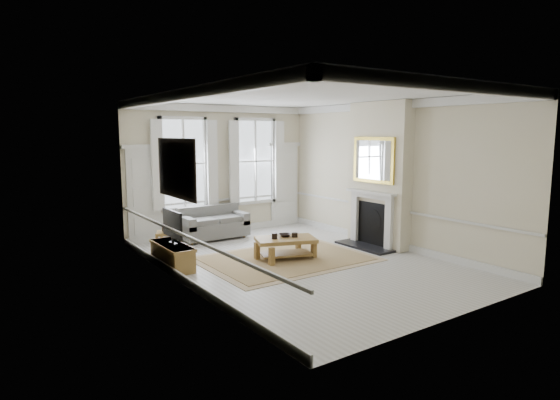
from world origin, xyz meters
TOP-DOWN VIEW (x-y plane):
  - floor at (0.00, 0.00)m, footprint 7.20×7.20m
  - ceiling at (0.00, 0.00)m, footprint 7.20×7.20m
  - back_wall at (0.00, 3.60)m, footprint 5.20×0.00m
  - left_wall at (-2.60, 0.00)m, footprint 0.00×7.20m
  - right_wall at (2.60, 0.00)m, footprint 0.00×7.20m
  - window_left at (-1.05, 3.55)m, footprint 1.26×0.20m
  - window_right at (1.05, 3.55)m, footprint 1.26×0.20m
  - door_left at (-2.05, 3.56)m, footprint 0.90×0.08m
  - door_right at (2.05, 3.56)m, footprint 0.90×0.08m
  - painting at (-2.56, 0.30)m, footprint 0.05×1.66m
  - chimney_breast at (2.43, 0.20)m, footprint 0.35×1.70m
  - hearth at (2.00, 0.20)m, footprint 0.55×1.50m
  - fireplace at (2.20, 0.20)m, footprint 0.21×1.45m
  - mirror at (2.21, 0.20)m, footprint 0.06×1.26m
  - sofa at (-0.50, 3.11)m, footprint 1.69×0.82m
  - side_table at (-2.04, 2.30)m, footprint 0.54×0.54m
  - rug at (-0.13, 0.41)m, footprint 3.50×2.60m
  - coffee_table at (-0.13, 0.41)m, footprint 1.42×1.12m
  - ceramic_pot_a at (-0.38, 0.46)m, footprint 0.12×0.12m
  - ceramic_pot_b at (0.07, 0.36)m, footprint 0.13×0.13m
  - bowl at (-0.08, 0.51)m, footprint 0.33×0.33m
  - tv_stand at (-2.34, 1.20)m, footprint 0.43×1.33m
  - tv at (-2.32, 1.20)m, footprint 0.08×0.90m

SIDE VIEW (x-z plane):
  - floor at x=0.00m, z-range 0.00..0.00m
  - rug at x=-0.13m, z-range 0.00..0.02m
  - hearth at x=2.00m, z-range 0.00..0.05m
  - tv_stand at x=-2.34m, z-range 0.00..0.48m
  - sofa at x=-0.50m, z-range -0.06..0.76m
  - coffee_table at x=-0.13m, z-range 0.15..0.62m
  - side_table at x=-2.04m, z-range 0.14..0.64m
  - bowl at x=-0.08m, z-range 0.47..0.53m
  - ceramic_pot_b at x=0.07m, z-range 0.47..0.56m
  - ceramic_pot_a at x=-0.38m, z-range 0.47..0.59m
  - fireplace at x=2.20m, z-range 0.07..1.40m
  - tv at x=-2.32m, z-range 0.53..1.21m
  - door_left at x=-2.05m, z-range 0.00..2.30m
  - door_right at x=2.05m, z-range 0.00..2.30m
  - back_wall at x=0.00m, z-range -0.90..4.30m
  - left_wall at x=-2.60m, z-range -1.90..5.30m
  - right_wall at x=2.60m, z-range -1.90..5.30m
  - chimney_breast at x=2.43m, z-range 0.01..3.39m
  - window_left at x=-1.05m, z-range 0.80..3.00m
  - window_right at x=1.05m, z-range 0.80..3.00m
  - painting at x=-2.56m, z-range 1.52..2.58m
  - mirror at x=2.21m, z-range 1.52..2.58m
  - ceiling at x=0.00m, z-range 3.40..3.40m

